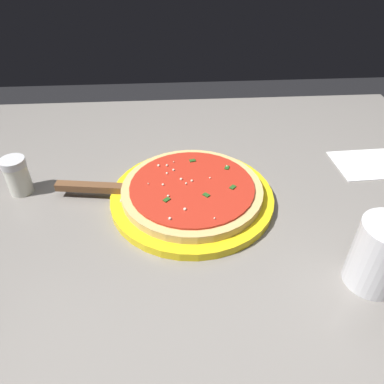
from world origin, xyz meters
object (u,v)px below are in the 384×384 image
Objects in this scene: serving_plate at (192,197)px; parmesan_shaker at (17,176)px; pizza at (192,190)px; pizza_server at (111,188)px; napkin_folded_right at (372,164)px; cup_tall_drink at (380,255)px.

parmesan_shaker is (-0.33, 0.05, 0.03)m from serving_plate.
pizza is 0.15m from pizza_server.
pizza is at bearing -8.67° from parmesan_shaker.
serving_plate reaches higher than napkin_folded_right.
cup_tall_drink reaches higher than parmesan_shaker.
pizza_server is at bearing -9.13° from parmesan_shaker.
serving_plate is at bearing -44.58° from pizza.
napkin_folded_right is at bearing 3.65° from parmesan_shaker.
pizza_server is (-0.15, 0.02, 0.01)m from serving_plate.
pizza is at bearing 135.42° from serving_plate.
pizza is 1.64× the size of napkin_folded_right.
napkin_folded_right is at bearing 13.66° from serving_plate.
pizza_server is 1.40× the size of napkin_folded_right.
napkin_folded_right is (0.40, 0.10, -0.01)m from serving_plate.
cup_tall_drink is 0.64m from parmesan_shaker.
pizza is 1.17× the size of pizza_server.
parmesan_shaker is (-0.18, 0.03, 0.02)m from pizza_server.
serving_plate is at bearing 140.86° from cup_tall_drink.
parmesan_shaker is at bearing 170.87° from pizza_server.
pizza_server is at bearing 171.87° from pizza.
parmesan_shaker reaches higher than pizza_server.
parmesan_shaker is (-0.33, 0.05, 0.01)m from pizza.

